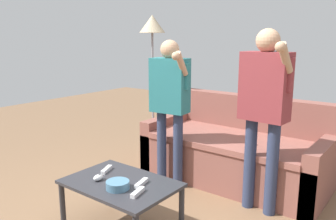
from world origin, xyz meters
name	(u,v)px	position (x,y,z in m)	size (l,w,h in m)	color
couch	(237,152)	(-0.01, 1.62, 0.31)	(1.94, 0.96, 0.89)	brown
coffee_table	(121,189)	(-0.23, 0.05, 0.38)	(0.87, 0.59, 0.44)	#2D2D33
snack_bowl	(118,185)	(-0.16, -0.05, 0.47)	(0.17, 0.17, 0.06)	teal
game_remote_nunchuk	(98,178)	(-0.39, -0.04, 0.46)	(0.06, 0.09, 0.05)	white
floor_lamp	(152,35)	(-1.30, 1.72, 1.57)	(0.33, 0.33, 1.82)	#2D2D33
player_right	(264,100)	(0.49, 1.07, 1.02)	(0.47, 0.39, 1.62)	#2D3856
player_left	(170,96)	(-0.49, 1.02, 0.96)	(0.47, 0.34, 1.52)	#2D3856
game_remote_wand_near	(141,183)	(-0.06, 0.10, 0.46)	(0.08, 0.17, 0.03)	white
game_remote_wand_far	(138,192)	(0.02, -0.03, 0.46)	(0.07, 0.16, 0.03)	white
game_remote_wand_spare	(107,170)	(-0.48, 0.13, 0.46)	(0.09, 0.16, 0.03)	white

